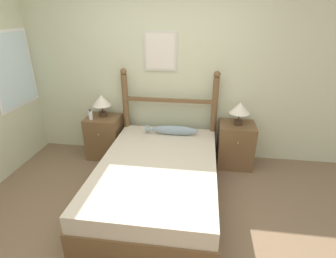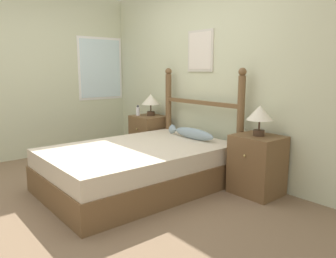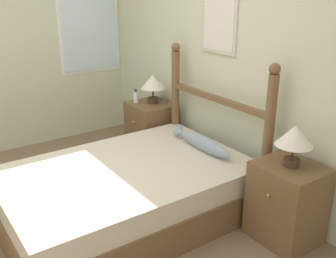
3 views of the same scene
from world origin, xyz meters
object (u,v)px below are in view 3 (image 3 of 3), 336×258
Objects in this scene: nightstand_left at (151,130)px; table_lamp_right at (294,137)px; table_lamp_left at (153,83)px; nightstand_right at (286,203)px; bottle at (136,96)px; fish_pillow at (201,143)px; bed at (127,193)px.

nightstand_left is 2.08m from table_lamp_right.
nightstand_left is 1.98× the size of table_lamp_left.
nightstand_right is 1.98× the size of table_lamp_right.
nightstand_right is 4.04× the size of bottle.
bottle is (-2.14, -0.11, 0.40)m from nightstand_right.
fish_pillow is (1.07, -0.11, 0.23)m from nightstand_left.
table_lamp_right reaches higher than fish_pillow.
bottle is 1.22m from fish_pillow.
nightstand_right is 0.56m from table_lamp_right.
bed is at bearing -138.36° from nightstand_right.
bottle reaches higher than fish_pillow.
bed is 6.35× the size of table_lamp_right.
table_lamp_right is at bearing -1.39° from table_lamp_left.
nightstand_right is at bearing 135.96° from table_lamp_right.
fish_pillow is (1.08, -0.16, -0.33)m from table_lamp_left.
table_lamp_right reaches higher than bed.
bottle is at bearing -130.04° from table_lamp_left.
table_lamp_left is at bearing 178.61° from table_lamp_right.
nightstand_right is at bearing 2.88° from bottle.
bottle is (-1.14, 0.78, 0.49)m from bed.
table_lamp_right is 0.44× the size of fish_pillow.
bed is 1.47m from bottle.
fish_pillow is at bearing -0.28° from bottle.
nightstand_left reaches higher than fish_pillow.
bed is 2.77× the size of fish_pillow.
fish_pillow is (1.21, -0.01, -0.17)m from bottle.
table_lamp_left reaches higher than bed.
table_lamp_left is at bearing 178.67° from nightstand_right.
nightstand_left is 4.04× the size of bottle.
bottle is (-2.14, -0.11, -0.16)m from table_lamp_right.
nightstand_right is (1.00, 0.89, 0.09)m from bed.
bed is 1.49m from table_lamp_right.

